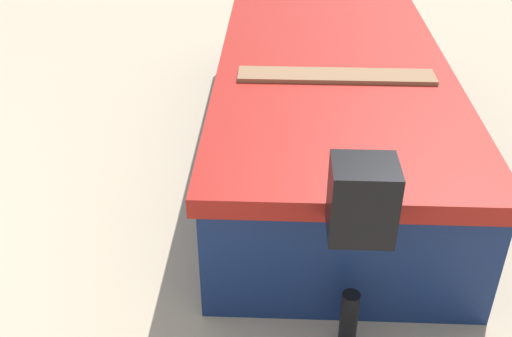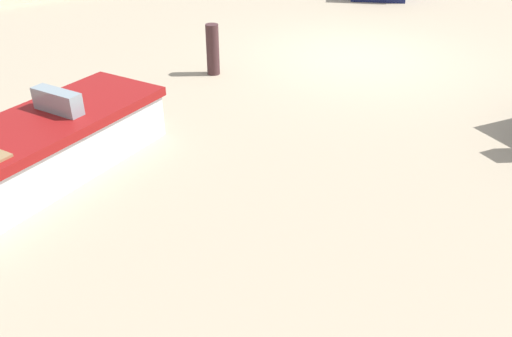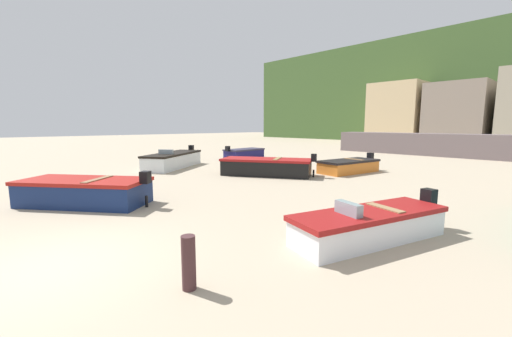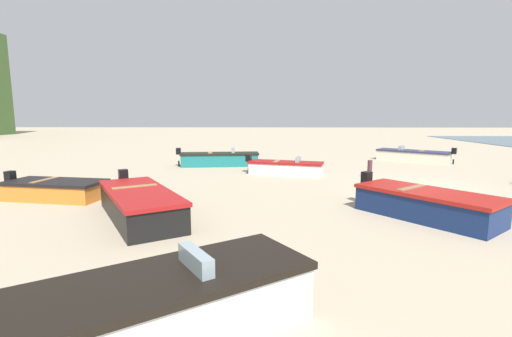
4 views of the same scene
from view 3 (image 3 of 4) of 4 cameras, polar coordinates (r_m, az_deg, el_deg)
The scene contains 11 objects.
ground_plane at distance 7.47m, azimuth -33.94°, elevation -14.90°, with size 160.00×160.00×0.00m, color tan.
harbor_pier at distance 32.06m, azimuth 32.01°, elevation 3.60°, with size 20.41×2.40×1.96m, color #6C5D5F.
townhouse_far_left at distance 51.94m, azimuth 24.20°, elevation 9.11°, with size 7.16×5.69×8.84m, color #D6BA8A.
townhouse_left at distance 49.68m, azimuth 32.72°, elevation 8.25°, with size 7.01×6.28×8.18m, color gray.
boat_navy_1 at distance 26.03m, azimuth -2.18°, elevation 2.77°, with size 1.81×3.76×1.08m.
boat_black_2 at distance 17.09m, azimuth 1.95°, elevation 0.31°, with size 5.02×4.02×1.23m.
boat_navy_4 at distance 12.29m, azimuth -28.61°, elevation -3.73°, with size 4.41×4.04×1.21m.
boat_orange_6 at distance 18.87m, azimuth 16.48°, elevation 0.44°, with size 2.15×4.09×1.05m.
boat_white_7 at distance 20.89m, azimuth -14.76°, elevation 1.50°, with size 4.27×5.25×1.27m.
boat_white_8 at distance 8.03m, azimuth 20.00°, elevation -9.58°, with size 2.29×4.35×1.04m.
mooring_post_near_water at distance 5.54m, azimuth -12.12°, elevation -16.37°, with size 0.24×0.24×0.93m, color #452A2C.
Camera 3 is at (6.89, -0.93, 2.73)m, focal length 22.04 mm.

